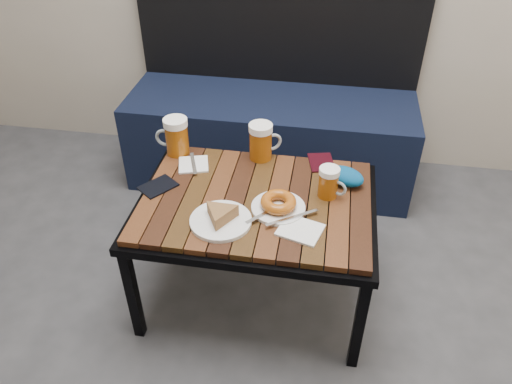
% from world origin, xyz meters
% --- Properties ---
extents(bench, '(1.40, 0.50, 0.95)m').
position_xyz_m(bench, '(-0.17, 1.76, 0.27)').
color(bench, black).
rests_on(bench, ground).
extents(cafe_table, '(0.84, 0.62, 0.47)m').
position_xyz_m(cafe_table, '(-0.11, 0.93, 0.43)').
color(cafe_table, black).
rests_on(cafe_table, ground).
extents(beer_mug_left, '(0.14, 0.09, 0.15)m').
position_xyz_m(beer_mug_left, '(-0.47, 1.17, 0.55)').
color(beer_mug_left, '#8E450B').
rests_on(beer_mug_left, cafe_table).
extents(beer_mug_centre, '(0.14, 0.12, 0.15)m').
position_xyz_m(beer_mug_centre, '(-0.13, 1.19, 0.55)').
color(beer_mug_centre, '#8E450B').
rests_on(beer_mug_centre, cafe_table).
extents(beer_mug_right, '(0.11, 0.09, 0.12)m').
position_xyz_m(beer_mug_right, '(0.14, 0.99, 0.53)').
color(beer_mug_right, '#8E450B').
rests_on(beer_mug_right, cafe_table).
extents(plate_pie, '(0.21, 0.21, 0.06)m').
position_xyz_m(plate_pie, '(-0.21, 0.78, 0.49)').
color(plate_pie, white).
rests_on(plate_pie, cafe_table).
extents(plate_bagel, '(0.23, 0.20, 0.05)m').
position_xyz_m(plate_bagel, '(-0.03, 0.88, 0.49)').
color(plate_bagel, white).
rests_on(plate_bagel, cafe_table).
extents(napkin_left, '(0.14, 0.14, 0.01)m').
position_xyz_m(napkin_left, '(-0.38, 1.09, 0.48)').
color(napkin_left, white).
rests_on(napkin_left, cafe_table).
extents(napkin_right, '(0.16, 0.15, 0.01)m').
position_xyz_m(napkin_right, '(0.06, 0.79, 0.48)').
color(napkin_right, white).
rests_on(napkin_right, cafe_table).
extents(passport_navy, '(0.15, 0.15, 0.01)m').
position_xyz_m(passport_navy, '(-0.47, 0.94, 0.48)').
color(passport_navy, black).
rests_on(passport_navy, cafe_table).
extents(passport_burgundy, '(0.12, 0.14, 0.01)m').
position_xyz_m(passport_burgundy, '(0.10, 1.19, 0.48)').
color(passport_burgundy, black).
rests_on(passport_burgundy, cafe_table).
extents(knit_pouch, '(0.17, 0.14, 0.06)m').
position_xyz_m(knit_pouch, '(0.19, 1.07, 0.50)').
color(knit_pouch, navy).
rests_on(knit_pouch, cafe_table).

